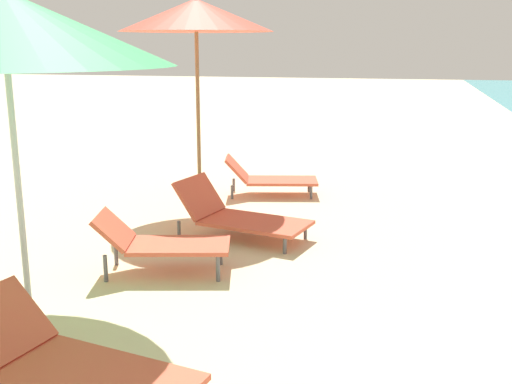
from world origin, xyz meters
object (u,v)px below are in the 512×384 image
lounger_farthest_shoreside (269,177)px  lounger_farthest_inland (238,215)px  lounger_second_shoreside (160,242)px  umbrella_second (3,28)px  umbrella_farthest (196,15)px  lounger_second_inland (63,365)px

lounger_farthest_shoreside → lounger_farthest_inland: size_ratio=0.89×
lounger_second_shoreside → lounger_farthest_inland: size_ratio=0.85×
umbrella_second → lounger_farthest_inland: bearing=66.3°
umbrella_farthest → lounger_farthest_shoreside: 2.57m
umbrella_farthest → lounger_farthest_inland: bearing=-52.3°
lounger_farthest_shoreside → lounger_farthest_inland: bearing=-99.8°
lounger_farthest_shoreside → lounger_farthest_inland: 2.07m
lounger_second_shoreside → lounger_second_inland: lounger_second_inland is taller
lounger_farthest_shoreside → umbrella_farthest: bearing=-138.6°
lounger_second_shoreside → lounger_farthest_inland: 1.35m
umbrella_second → lounger_second_inland: 2.47m
lounger_second_inland → lounger_farthest_inland: bearing=100.0°
lounger_second_inland → lounger_farthest_shoreside: size_ratio=1.15×
umbrella_second → umbrella_farthest: size_ratio=0.94×
lounger_farthest_inland → umbrella_second: bearing=-100.4°
lounger_farthest_shoreside → lounger_farthest_inland: (0.10, -2.07, 0.00)m
lounger_second_shoreside → lounger_farthest_shoreside: (0.33, 3.34, -0.05)m
lounger_second_inland → lounger_farthest_inland: (0.09, 3.60, -0.05)m
umbrella_second → lounger_farthest_shoreside: umbrella_second is taller
umbrella_farthest → lounger_farthest_inland: umbrella_farthest is taller
umbrella_second → umbrella_farthest: 3.56m
umbrella_second → lounger_farthest_shoreside: size_ratio=1.83×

